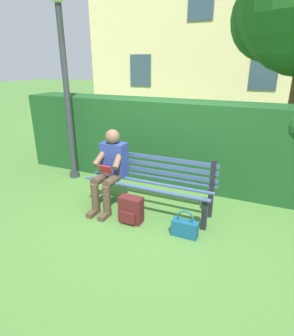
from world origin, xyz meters
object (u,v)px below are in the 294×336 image
park_bench (152,181)px  handbag (185,228)px  person_seated (110,167)px  lamp_post (64,66)px  backpack (131,210)px

park_bench → handbag: 0.93m
handbag → person_seated: bearing=-14.7°
handbag → lamp_post: bearing=-22.6°
person_seated → lamp_post: (1.30, -0.74, 1.42)m
handbag → lamp_post: lamp_post is taller
backpack → person_seated: bearing=-31.7°
park_bench → lamp_post: 2.56m
backpack → handbag: size_ratio=1.02×
person_seated → lamp_post: lamp_post is taller
person_seated → park_bench: bearing=-162.8°
park_bench → handbag: park_bench is taller
person_seated → handbag: bearing=165.3°
lamp_post → backpack: bearing=149.7°
park_bench → backpack: park_bench is taller
handbag → backpack: bearing=-2.2°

